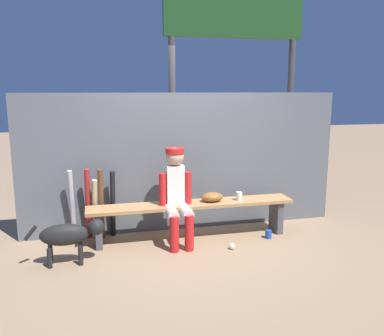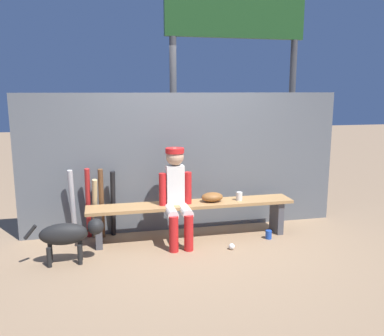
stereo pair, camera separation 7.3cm
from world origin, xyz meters
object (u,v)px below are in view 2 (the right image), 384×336
bat_aluminum_silver (73,205)px  cup_on_ground (269,235)px  bat_aluminum_red (88,204)px  baseball (232,246)px  bat_aluminum_black (113,204)px  scoreboard (240,32)px  dugout_bench (192,211)px  bat_wood_dark (102,204)px  dog (69,234)px  bat_wood_natural (95,209)px  baseball_glove (212,197)px  cup_on_bench (239,196)px  player_seated (177,193)px

bat_aluminum_silver → cup_on_ground: size_ratio=8.35×
bat_aluminum_red → baseball: bat_aluminum_red is taller
bat_aluminum_black → cup_on_ground: size_ratio=7.95×
scoreboard → dugout_bench: bearing=-132.4°
bat_aluminum_black → bat_wood_dark: bat_wood_dark is taller
baseball → scoreboard: (0.57, 1.51, 2.67)m
bat_aluminum_black → scoreboard: size_ratio=0.23×
bat_wood_dark → bat_aluminum_red: bat_aluminum_red is taller
bat_wood_dark → cup_on_ground: 2.17m
baseball → cup_on_ground: 0.62m
cup_on_ground → scoreboard: scoreboard is taller
bat_aluminum_silver → baseball: 2.05m
scoreboard → dog: 3.71m
bat_wood_natural → bat_aluminum_red: 0.11m
baseball_glove → dog: (-1.74, -0.45, -0.20)m
bat_aluminum_red → baseball: size_ratio=12.55×
dog → baseball: bearing=-0.8°
bat_aluminum_black → bat_aluminum_silver: 0.50m
cup_on_bench → scoreboard: size_ratio=0.03×
baseball → cup_on_ground: bearing=22.3°
baseball_glove → bat_aluminum_silver: 1.76m
bat_aluminum_red → cup_on_bench: bat_aluminum_red is taller
bat_aluminum_black → cup_on_bench: 1.63m
player_seated → baseball_glove: 0.51m
player_seated → bat_wood_natural: player_seated is taller
bat_wood_dark → cup_on_bench: (1.74, -0.28, 0.07)m
baseball_glove → scoreboard: size_ratio=0.07×
bat_wood_dark → cup_on_ground: bearing=-13.4°
dugout_bench → bat_wood_dark: (-1.12, 0.26, 0.09)m
bat_aluminum_black → bat_wood_natural: size_ratio=1.09×
bat_wood_dark → dog: bearing=-116.8°
bat_aluminum_red → scoreboard: scoreboard is taller
dugout_bench → baseball_glove: bearing=0.0°
dugout_bench → scoreboard: scoreboard is taller
baseball → cup_on_bench: cup_on_bench is taller
dugout_bench → cup_on_bench: size_ratio=23.91×
bat_aluminum_black → bat_aluminum_silver: size_ratio=0.95×
bat_aluminum_red → dugout_bench: bearing=-12.7°
player_seated → bat_aluminum_silver: 1.33m
bat_wood_dark → baseball_glove: bearing=-10.5°
bat_aluminum_black → cup_on_bench: bearing=-11.5°
bat_wood_dark → cup_on_ground: size_ratio=8.32×
player_seated → baseball_glove: size_ratio=4.23×
dugout_bench → player_seated: player_seated is taller
bat_aluminum_red → cup_on_bench: size_ratio=8.45×
bat_aluminum_black → baseball: (1.36, -0.77, -0.40)m
dugout_bench → dog: size_ratio=3.12×
dog → dugout_bench: bearing=16.8°
dugout_bench → bat_wood_natural: 1.24m
bat_wood_natural → bat_aluminum_silver: bat_aluminum_silver is taller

